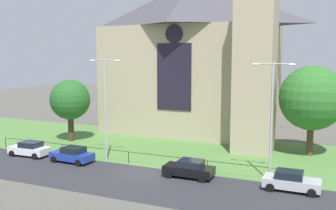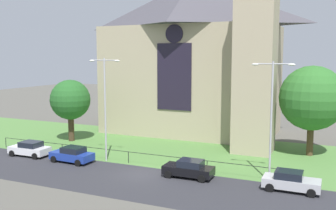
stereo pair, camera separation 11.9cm
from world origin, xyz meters
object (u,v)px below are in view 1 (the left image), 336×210
object	(u,v)px
tree_left_near	(70,100)
parked_car_white	(30,149)
tree_right_far	(312,98)
church_building	(195,55)
parked_car_black	(189,169)
streetlamp_near	(105,98)
parked_car_silver	(291,181)
parked_car_blue	(72,155)
streetlamp_far	(272,108)

from	to	relation	value
tree_left_near	parked_car_white	world-z (taller)	tree_left_near
tree_right_far	church_building	bearing A→B (deg)	156.34
tree_left_near	parked_car_black	size ratio (longest dim) A/B	1.75
streetlamp_near	parked_car_silver	xyz separation A→B (m)	(17.47, -1.55, -5.44)
tree_right_far	streetlamp_near	world-z (taller)	streetlamp_near
church_building	parked_car_white	distance (m)	23.60
tree_right_far	parked_car_white	size ratio (longest dim) A/B	2.18
church_building	tree_left_near	xyz separation A→B (m)	(-11.97, -10.84, -5.31)
church_building	tree_left_near	size ratio (longest dim) A/B	3.51
parked_car_silver	parked_car_blue	bearing A→B (deg)	-179.59
parked_car_white	parked_car_blue	world-z (taller)	same
streetlamp_far	parked_car_white	distance (m)	24.42
church_building	tree_right_far	bearing A→B (deg)	-23.66
streetlamp_near	parked_car_blue	distance (m)	6.32
church_building	parked_car_silver	world-z (taller)	church_building
streetlamp_far	parked_car_blue	bearing A→B (deg)	-174.40
tree_right_far	streetlamp_far	world-z (taller)	streetlamp_far
streetlamp_near	parked_car_blue	xyz separation A→B (m)	(-2.69, -1.80, -5.44)
parked_car_black	tree_right_far	bearing A→B (deg)	-127.34
streetlamp_far	parked_car_white	size ratio (longest dim) A/B	2.30
tree_right_far	streetlamp_far	bearing A→B (deg)	-103.47
parked_car_white	parked_car_silver	world-z (taller)	same
parked_car_blue	parked_car_silver	world-z (taller)	same
tree_right_far	parked_car_black	size ratio (longest dim) A/B	2.19
tree_left_near	parked_car_blue	world-z (taller)	tree_left_near
tree_right_far	parked_car_silver	xyz separation A→B (m)	(-0.61, -11.77, -5.18)
tree_right_far	parked_car_silver	world-z (taller)	tree_right_far
parked_car_silver	tree_right_far	bearing A→B (deg)	86.76
tree_left_near	parked_car_silver	distance (m)	27.59
streetlamp_near	parked_car_white	xyz separation A→B (m)	(-8.14, -1.64, -5.44)
tree_left_near	streetlamp_far	distance (m)	25.12
streetlamp_near	parked_car_black	size ratio (longest dim) A/B	2.36
parked_car_blue	parked_car_silver	bearing A→B (deg)	-176.97
streetlamp_near	streetlamp_far	world-z (taller)	streetlamp_near
streetlamp_near	streetlamp_far	xyz separation A→B (m)	(15.63, -0.00, -0.12)
church_building	tree_right_far	world-z (taller)	church_building
tree_left_near	parked_car_white	distance (m)	8.65
tree_left_near	parked_car_black	distance (m)	19.98
tree_left_near	streetlamp_near	xyz separation A→B (m)	(8.76, -5.88, 1.22)
parked_car_white	parked_car_black	bearing A→B (deg)	178.60
tree_left_near	parked_car_silver	world-z (taller)	tree_left_near
tree_left_near	streetlamp_far	xyz separation A→B (m)	(24.40, -5.88, 1.10)
streetlamp_near	streetlamp_far	distance (m)	15.64
parked_car_white	tree_left_near	bearing A→B (deg)	-86.68
parked_car_black	parked_car_silver	bearing A→B (deg)	179.92
church_building	parked_car_white	xyz separation A→B (m)	(-11.34, -18.37, -9.53)
parked_car_blue	parked_car_black	xyz separation A→B (m)	(11.95, 0.15, 0.00)
church_building	streetlamp_far	size ratio (longest dim) A/B	2.67
tree_right_far	parked_car_black	distance (m)	15.66
streetlamp_near	parked_car_white	bearing A→B (deg)	-168.59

